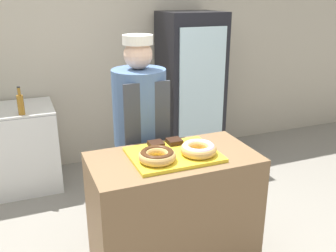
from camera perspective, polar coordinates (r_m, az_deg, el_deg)
The scene contains 11 objects.
wall_back at distance 4.34m, azimuth -10.24°, elevation 11.80°, with size 8.00×0.06×2.70m.
display_counter at distance 2.70m, azimuth 0.81°, elevation -13.38°, with size 1.12×0.59×0.90m.
serving_tray at distance 2.48m, azimuth 0.86°, elevation -4.39°, with size 0.58×0.44×0.02m.
donut_chocolate_glaze at distance 2.34m, azimuth -1.66°, elevation -4.47°, with size 0.24×0.24×0.07m.
donut_light_glaze at distance 2.45m, azimuth 4.66°, elevation -3.44°, with size 0.24×0.24×0.07m.
brownie_back_left at distance 2.57m, azimuth -1.83°, elevation -2.78°, with size 0.10×0.10×0.03m.
brownie_back_right at distance 2.62m, azimuth 0.97°, elevation -2.35°, with size 0.10×0.10×0.03m.
baker_person at distance 2.97m, azimuth -4.21°, elevation -1.55°, with size 0.41×0.41×1.63m.
beverage_fridge at distance 4.36m, azimuth 3.41°, elevation 5.63°, with size 0.66×0.61×1.73m.
chest_freezer at distance 4.12m, azimuth -23.11°, elevation -3.24°, with size 0.94×0.65×0.85m.
bottle_amber at distance 3.71m, azimuth -21.54°, elevation 3.17°, with size 0.06×0.06×0.27m.
Camera 1 is at (-0.88, -2.09, 1.92)m, focal length 40.00 mm.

